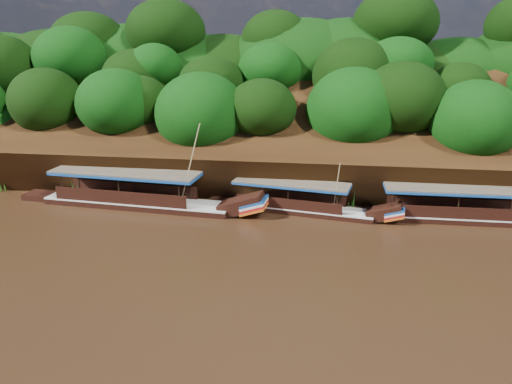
{
  "coord_description": "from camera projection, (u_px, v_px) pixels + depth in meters",
  "views": [
    {
      "loc": [
        0.04,
        -27.31,
        12.67
      ],
      "look_at": [
        -4.92,
        7.0,
        1.72
      ],
      "focal_mm": 35.0,
      "sensor_mm": 36.0,
      "label": 1
    }
  ],
  "objects": [
    {
      "name": "ground",
      "position": [
        321.0,
        258.0,
        29.6
      ],
      "size": [
        160.0,
        160.0,
        0.0
      ],
      "primitive_type": "plane",
      "color": "black",
      "rests_on": "ground"
    },
    {
      "name": "riverbank",
      "position": [
        326.0,
        146.0,
        50.48
      ],
      "size": [
        120.0,
        30.06,
        19.4
      ],
      "color": "black",
      "rests_on": "ground"
    },
    {
      "name": "boat_0",
      "position": [
        476.0,
        214.0,
        35.32
      ],
      "size": [
        14.92,
        2.56,
        6.03
      ],
      "rotation": [
        0.0,
        0.0,
        0.01
      ],
      "color": "black",
      "rests_on": "ground"
    },
    {
      "name": "boat_1",
      "position": [
        309.0,
        206.0,
        37.0
      ],
      "size": [
        13.14,
        4.11,
        4.57
      ],
      "rotation": [
        0.0,
        0.0,
        -0.18
      ],
      "color": "black",
      "rests_on": "ground"
    },
    {
      "name": "boat_2",
      "position": [
        149.0,
        200.0,
        38.15
      ],
      "size": [
        17.61,
        3.94,
        7.17
      ],
      "rotation": [
        0.0,
        0.0,
        -0.09
      ],
      "color": "black",
      "rests_on": "ground"
    },
    {
      "name": "reeds",
      "position": [
        292.0,
        194.0,
        38.68
      ],
      "size": [
        49.38,
        2.42,
        2.1
      ],
      "color": "#285C17",
      "rests_on": "ground"
    }
  ]
}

